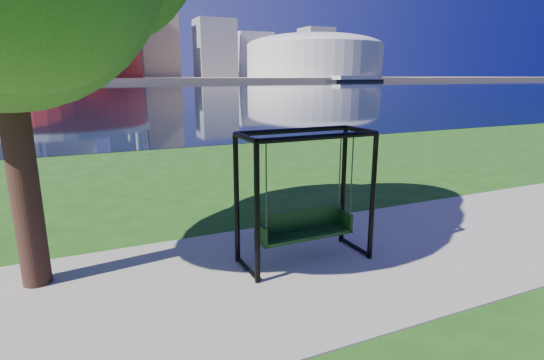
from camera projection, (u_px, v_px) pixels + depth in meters
ground at (276, 259)px, 7.14m from camera, size 900.00×900.00×0.00m
path at (289, 271)px, 6.70m from camera, size 120.00×4.00×0.03m
river at (90, 89)px, 97.42m from camera, size 900.00×180.00×0.02m
far_bank at (80, 79)px, 277.75m from camera, size 900.00×228.00×2.00m
stadium at (57, 52)px, 207.75m from camera, size 83.00×83.00×32.00m
arena at (314, 55)px, 265.26m from camera, size 84.00×84.00×26.56m
skyline at (67, 25)px, 279.57m from camera, size 392.00×66.00×96.50m
swing at (304, 200)px, 6.86m from camera, size 2.14×0.95×2.18m
barge at (355, 79)px, 215.10m from camera, size 32.14×12.01×3.14m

